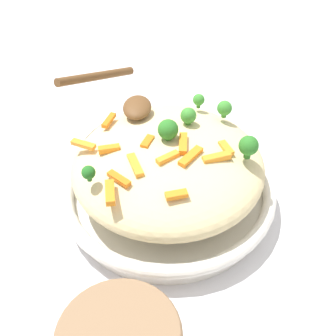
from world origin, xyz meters
name	(u,v)px	position (x,y,z in m)	size (l,w,h in m)	color
ground_plane	(168,203)	(0.00, 0.00, 0.00)	(2.40, 2.40, 0.00)	silver
serving_bowl	(168,192)	(0.00, 0.00, 0.02)	(0.30, 0.30, 0.04)	white
pasta_mound	(168,165)	(0.00, 0.00, 0.07)	(0.26, 0.26, 0.08)	beige
carrot_piece_0	(110,193)	(0.09, -0.07, 0.11)	(0.04, 0.01, 0.01)	orange
carrot_piece_1	(183,144)	(0.01, 0.02, 0.12)	(0.04, 0.01, 0.01)	orange
carrot_piece_2	(119,179)	(0.06, -0.06, 0.11)	(0.03, 0.01, 0.01)	orange
carrot_piece_3	(217,158)	(0.03, 0.06, 0.11)	(0.04, 0.01, 0.01)	orange
carrot_piece_4	(109,149)	(0.01, -0.07, 0.11)	(0.03, 0.01, 0.01)	orange
carrot_piece_5	(191,156)	(0.03, 0.03, 0.11)	(0.04, 0.01, 0.01)	orange
carrot_piece_6	(176,195)	(0.09, 0.01, 0.11)	(0.03, 0.01, 0.01)	orange
carrot_piece_7	(135,165)	(0.04, -0.04, 0.11)	(0.04, 0.01, 0.01)	orange
carrot_piece_8	(147,142)	(0.00, -0.03, 0.11)	(0.02, 0.01, 0.01)	orange
carrot_piece_9	(84,143)	(0.00, -0.11, 0.11)	(0.03, 0.01, 0.01)	orange
carrot_piece_10	(109,120)	(-0.05, -0.08, 0.11)	(0.03, 0.01, 0.01)	orange
carrot_piece_11	(226,148)	(0.01, 0.07, 0.11)	(0.03, 0.01, 0.01)	orange
carrot_piece_12	(165,158)	(0.03, 0.00, 0.11)	(0.03, 0.01, 0.01)	orange
broccoli_floret_0	(199,100)	(-0.09, 0.04, 0.12)	(0.02, 0.02, 0.02)	#377928
broccoli_floret_1	(89,173)	(0.06, -0.09, 0.12)	(0.02, 0.02, 0.02)	#205B1C
broccoli_floret_2	(225,108)	(-0.07, 0.08, 0.12)	(0.02, 0.02, 0.03)	#377928
broccoli_floret_3	(188,116)	(-0.04, 0.03, 0.12)	(0.02, 0.02, 0.03)	#377928
broccoli_floret_4	(249,146)	(0.02, 0.10, 0.12)	(0.03, 0.03, 0.03)	#296820
broccoli_floret_5	(166,130)	(-0.01, 0.00, 0.13)	(0.03, 0.03, 0.03)	#296820
serving_spoon	(123,96)	(-0.09, -0.06, 0.13)	(0.13, 0.13, 0.06)	brown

